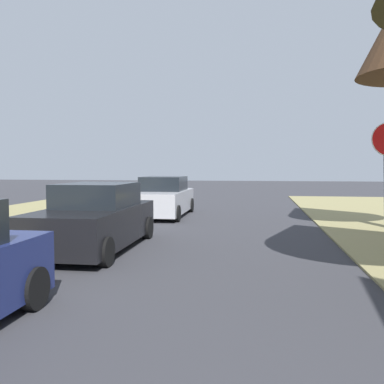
% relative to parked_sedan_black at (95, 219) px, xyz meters
% --- Properties ---
extents(parked_sedan_black, '(1.97, 4.42, 1.57)m').
position_rel_parked_sedan_black_xyz_m(parked_sedan_black, '(0.00, 0.00, 0.00)').
color(parked_sedan_black, black).
rests_on(parked_sedan_black, ground).
extents(parked_sedan_silver, '(1.97, 4.42, 1.57)m').
position_rel_parked_sedan_black_xyz_m(parked_sedan_silver, '(0.12, 6.82, 0.00)').
color(parked_sedan_silver, '#BCBCC1').
rests_on(parked_sedan_silver, ground).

